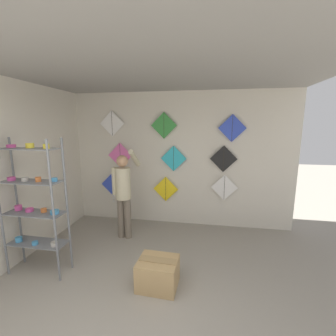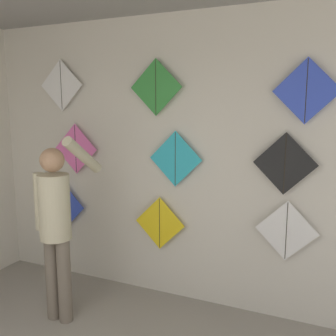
{
  "view_description": "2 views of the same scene",
  "coord_description": "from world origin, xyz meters",
  "px_view_note": "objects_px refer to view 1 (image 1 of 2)",
  "views": [
    {
      "loc": [
        0.75,
        -1.4,
        2.11
      ],
      "look_at": [
        -0.01,
        2.94,
        1.28
      ],
      "focal_mm": 24.0,
      "sensor_mm": 36.0,
      "label": 1
    },
    {
      "loc": [
        1.44,
        -0.1,
        1.96
      ],
      "look_at": [
        0.09,
        2.94,
        1.39
      ],
      "focal_mm": 40.0,
      "sensor_mm": 36.0,
      "label": 2
    }
  ],
  "objects_px": {
    "kite_0": "(113,185)",
    "kite_8": "(232,128)",
    "kite_6": "(112,124)",
    "kite_7": "(164,125)",
    "shopkeeper": "(124,189)",
    "kite_5": "(224,159)",
    "kite_1": "(166,189)",
    "cardboard_box": "(158,273)",
    "kite_3": "(120,155)",
    "kite_2": "(224,188)",
    "shelf_rack": "(33,200)",
    "kite_4": "(174,159)"
  },
  "relations": [
    {
      "from": "kite_8",
      "to": "kite_2",
      "type": "bearing_deg",
      "value": 180.0
    },
    {
      "from": "shelf_rack",
      "to": "shopkeeper",
      "type": "distance_m",
      "value": 1.48
    },
    {
      "from": "kite_0",
      "to": "kite_4",
      "type": "height_order",
      "value": "kite_4"
    },
    {
      "from": "shelf_rack",
      "to": "kite_0",
      "type": "xyz_separation_m",
      "value": [
        0.32,
        1.96,
        -0.3
      ]
    },
    {
      "from": "kite_1",
      "to": "kite_6",
      "type": "bearing_deg",
      "value": 180.0
    },
    {
      "from": "shelf_rack",
      "to": "kite_1",
      "type": "xyz_separation_m",
      "value": [
        1.52,
        1.96,
        -0.32
      ]
    },
    {
      "from": "kite_3",
      "to": "cardboard_box",
      "type": "bearing_deg",
      "value": -57.43
    },
    {
      "from": "kite_0",
      "to": "kite_8",
      "type": "xyz_separation_m",
      "value": [
        2.52,
        0.0,
        1.27
      ]
    },
    {
      "from": "kite_2",
      "to": "kite_8",
      "type": "bearing_deg",
      "value": 0.0
    },
    {
      "from": "kite_8",
      "to": "shopkeeper",
      "type": "bearing_deg",
      "value": -158.73
    },
    {
      "from": "shopkeeper",
      "to": "kite_7",
      "type": "distance_m",
      "value": 1.52
    },
    {
      "from": "kite_2",
      "to": "kite_5",
      "type": "bearing_deg",
      "value": 180.0
    },
    {
      "from": "kite_2",
      "to": "kite_1",
      "type": "bearing_deg",
      "value": 180.0
    },
    {
      "from": "shelf_rack",
      "to": "kite_7",
      "type": "bearing_deg",
      "value": 52.89
    },
    {
      "from": "cardboard_box",
      "to": "kite_8",
      "type": "relative_size",
      "value": 0.99
    },
    {
      "from": "kite_1",
      "to": "kite_4",
      "type": "height_order",
      "value": "kite_4"
    },
    {
      "from": "kite_2",
      "to": "kite_6",
      "type": "height_order",
      "value": "kite_6"
    },
    {
      "from": "kite_2",
      "to": "kite_3",
      "type": "height_order",
      "value": "kite_3"
    },
    {
      "from": "kite_0",
      "to": "kite_8",
      "type": "bearing_deg",
      "value": 0.02
    },
    {
      "from": "kite_0",
      "to": "kite_5",
      "type": "xyz_separation_m",
      "value": [
        2.38,
        0.0,
        0.66
      ]
    },
    {
      "from": "kite_1",
      "to": "kite_5",
      "type": "height_order",
      "value": "kite_5"
    },
    {
      "from": "kite_3",
      "to": "kite_4",
      "type": "relative_size",
      "value": 1.0
    },
    {
      "from": "cardboard_box",
      "to": "kite_4",
      "type": "distance_m",
      "value": 2.34
    },
    {
      "from": "kite_2",
      "to": "kite_4",
      "type": "bearing_deg",
      "value": 180.0
    },
    {
      "from": "kite_5",
      "to": "cardboard_box",
      "type": "bearing_deg",
      "value": -114.98
    },
    {
      "from": "shopkeeper",
      "to": "kite_5",
      "type": "distance_m",
      "value": 2.05
    },
    {
      "from": "kite_5",
      "to": "kite_8",
      "type": "xyz_separation_m",
      "value": [
        0.14,
        0.0,
        0.61
      ]
    },
    {
      "from": "shopkeeper",
      "to": "kite_5",
      "type": "bearing_deg",
      "value": 23.59
    },
    {
      "from": "shelf_rack",
      "to": "kite_7",
      "type": "height_order",
      "value": "kite_7"
    },
    {
      "from": "kite_4",
      "to": "kite_7",
      "type": "height_order",
      "value": "kite_7"
    },
    {
      "from": "shelf_rack",
      "to": "kite_4",
      "type": "relative_size",
      "value": 3.61
    },
    {
      "from": "kite_6",
      "to": "kite_7",
      "type": "relative_size",
      "value": 1.0
    },
    {
      "from": "kite_7",
      "to": "kite_4",
      "type": "bearing_deg",
      "value": 0.0
    },
    {
      "from": "shopkeeper",
      "to": "kite_8",
      "type": "bearing_deg",
      "value": 22.15
    },
    {
      "from": "kite_5",
      "to": "kite_8",
      "type": "bearing_deg",
      "value": 0.0
    },
    {
      "from": "cardboard_box",
      "to": "kite_6",
      "type": "relative_size",
      "value": 0.99
    },
    {
      "from": "shopkeeper",
      "to": "kite_0",
      "type": "xyz_separation_m",
      "value": [
        -0.55,
        0.77,
        -0.16
      ]
    },
    {
      "from": "kite_3",
      "to": "kite_0",
      "type": "bearing_deg",
      "value": -179.79
    },
    {
      "from": "kite_3",
      "to": "kite_2",
      "type": "bearing_deg",
      "value": 0.0
    },
    {
      "from": "cardboard_box",
      "to": "kite_6",
      "type": "height_order",
      "value": "kite_6"
    },
    {
      "from": "shopkeeper",
      "to": "cardboard_box",
      "type": "bearing_deg",
      "value": -52.05
    },
    {
      "from": "kite_1",
      "to": "kite_5",
      "type": "distance_m",
      "value": 1.37
    },
    {
      "from": "cardboard_box",
      "to": "kite_7",
      "type": "xyz_separation_m",
      "value": [
        -0.3,
        1.98,
        1.93
      ]
    },
    {
      "from": "shopkeeper",
      "to": "cardboard_box",
      "type": "relative_size",
      "value": 3.17
    },
    {
      "from": "cardboard_box",
      "to": "kite_3",
      "type": "xyz_separation_m",
      "value": [
        -1.26,
        1.98,
        1.29
      ]
    },
    {
      "from": "kite_2",
      "to": "kite_7",
      "type": "relative_size",
      "value": 1.0
    },
    {
      "from": "cardboard_box",
      "to": "kite_5",
      "type": "distance_m",
      "value": 2.52
    },
    {
      "from": "kite_0",
      "to": "kite_7",
      "type": "bearing_deg",
      "value": 0.04
    },
    {
      "from": "shelf_rack",
      "to": "kite_3",
      "type": "height_order",
      "value": "shelf_rack"
    },
    {
      "from": "kite_6",
      "to": "kite_8",
      "type": "distance_m",
      "value": 2.48
    }
  ]
}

